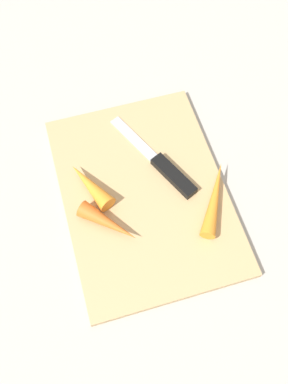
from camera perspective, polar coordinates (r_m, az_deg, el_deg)
ground_plane at (r=0.69m, az=0.00°, el=-0.44°), size 1.40×1.40×0.00m
cutting_board at (r=0.69m, az=0.00°, el=-0.22°), size 0.36×0.26×0.01m
knife at (r=0.70m, az=3.29°, el=2.91°), size 0.19×0.10×0.01m
carrot_shortest at (r=0.68m, az=-7.31°, el=0.93°), size 0.10×0.07×0.03m
carrot_medium at (r=0.65m, az=-4.83°, el=-4.21°), size 0.09×0.09×0.03m
carrot_longest at (r=0.67m, az=9.53°, el=-0.80°), size 0.13×0.09×0.02m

